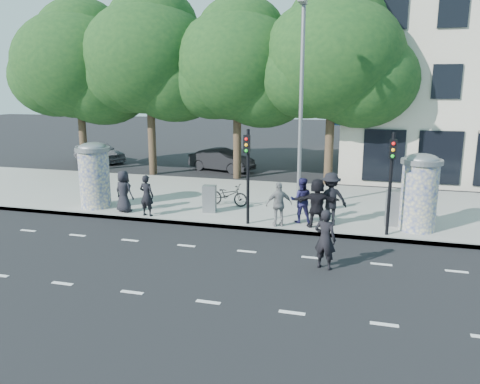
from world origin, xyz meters
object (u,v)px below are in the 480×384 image
(ped_f, at_px, (317,203))
(car_left, at_px, (99,152))
(ad_column_right, at_px, (419,190))
(ped_c, at_px, (301,200))
(cabinet_left, at_px, (210,199))
(street_lamp, at_px, (301,91))
(man_road, at_px, (325,239))
(ped_e, at_px, (279,204))
(cabinet_right, at_px, (394,208))
(bicycle, at_px, (228,195))
(ped_b, at_px, (147,195))
(ped_d, at_px, (330,199))
(traffic_pole_near, at_px, (248,167))
(ad_column_left, at_px, (94,174))
(traffic_pole_far, at_px, (391,174))
(car_mid, at_px, (222,160))
(ped_a, at_px, (124,191))

(ped_f, xyz_separation_m, car_left, (-15.68, 11.41, -0.32))
(ad_column_right, xyz_separation_m, ped_c, (-3.98, -0.18, -0.56))
(ped_c, relative_size, cabinet_left, 1.55)
(street_lamp, height_order, man_road, street_lamp)
(ped_e, xyz_separation_m, car_left, (-14.39, 11.66, -0.24))
(cabinet_right, bearing_deg, bicycle, 168.89)
(ped_b, bearing_deg, bicycle, -130.76)
(street_lamp, relative_size, ped_c, 4.85)
(ped_f, bearing_deg, man_road, 89.05)
(ped_f, distance_m, car_left, 19.39)
(bicycle, bearing_deg, ped_d, -105.26)
(street_lamp, height_order, cabinet_left, street_lamp)
(ped_c, height_order, ped_e, ped_c)
(traffic_pole_near, distance_m, cabinet_right, 5.41)
(ad_column_right, height_order, ped_c, ad_column_right)
(ad_column_right, bearing_deg, cabinet_left, 177.85)
(ped_c, bearing_deg, bicycle, -36.15)
(ad_column_left, xyz_separation_m, traffic_pole_far, (11.40, -0.71, 0.69))
(ped_d, height_order, car_mid, ped_d)
(man_road, bearing_deg, street_lamp, -58.74)
(car_left, bearing_deg, traffic_pole_near, -107.34)
(traffic_pole_near, bearing_deg, ad_column_left, 173.89)
(ped_c, height_order, ped_d, ped_d)
(street_lamp, bearing_deg, bicycle, -170.50)
(traffic_pole_near, relative_size, car_left, 0.82)
(ad_column_left, relative_size, car_left, 0.64)
(ad_column_right, height_order, bicycle, ad_column_right)
(man_road, bearing_deg, car_mid, -45.99)
(ped_c, bearing_deg, ped_d, 167.61)
(ped_a, xyz_separation_m, ped_e, (6.22, -0.27, -0.03))
(ped_f, relative_size, car_mid, 0.43)
(traffic_pole_far, bearing_deg, ped_c, 166.37)
(man_road, relative_size, bicycle, 0.99)
(ped_c, distance_m, car_mid, 11.88)
(traffic_pole_near, height_order, ped_e, traffic_pole_near)
(ped_c, relative_size, car_mid, 0.41)
(ped_e, relative_size, car_mid, 0.39)
(bicycle, bearing_deg, cabinet_left, 167.60)
(traffic_pole_far, distance_m, car_left, 21.58)
(ped_a, relative_size, car_left, 0.40)
(ad_column_right, bearing_deg, ped_f, -169.91)
(ad_column_left, height_order, ped_e, ad_column_left)
(man_road, bearing_deg, ped_e, -43.19)
(car_left, xyz_separation_m, car_mid, (8.84, -0.88, -0.04))
(cabinet_left, bearing_deg, traffic_pole_near, -40.98)
(traffic_pole_near, distance_m, cabinet_left, 2.69)
(bicycle, distance_m, car_mid, 8.97)
(ad_column_left, height_order, car_mid, ad_column_left)
(ped_e, distance_m, man_road, 3.71)
(ad_column_left, xyz_separation_m, ped_b, (2.62, -0.65, -0.59))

